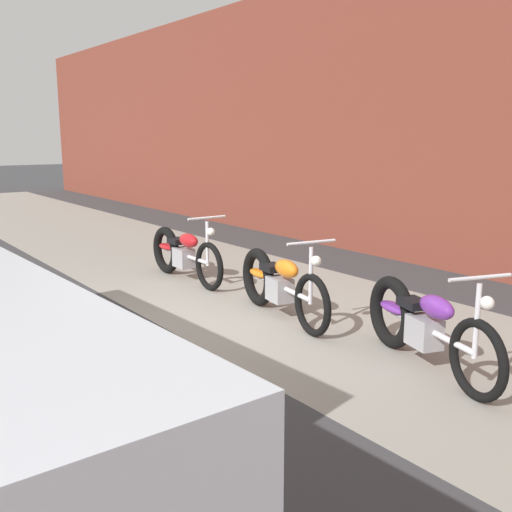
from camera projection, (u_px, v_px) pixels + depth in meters
The scene contains 6 objects.
ground_plane at pixel (170, 331), 6.50m from camera, with size 80.00×80.00×0.00m, color #38383A.
sidewalk_slab at pixel (293, 305), 7.52m from camera, with size 36.00×3.50×0.01m, color gray.
brick_building_wall at pixel (469, 110), 9.03m from camera, with size 36.00×0.50×4.98m, color brown.
motorcycle_red at pixel (181, 253), 8.79m from camera, with size 2.01×0.58×1.03m.
motorcycle_orange at pixel (277, 283), 7.00m from camera, with size 1.99×0.68×1.03m.
motorcycle_purple at pixel (420, 323), 5.49m from camera, with size 1.94×0.84×1.03m.
Camera 1 is at (5.55, -2.92, 2.10)m, focal length 41.64 mm.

